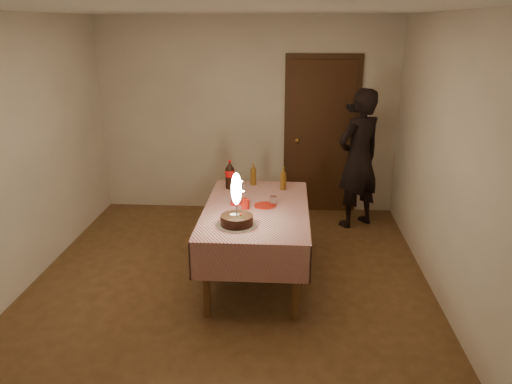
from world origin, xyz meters
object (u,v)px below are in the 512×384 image
dining_table (256,217)px  red_plate (265,205)px  amber_bottle_left (253,175)px  amber_bottle_right (283,179)px  photographer (359,159)px  red_cup (245,204)px  clear_cup (273,201)px  birthday_cake (237,213)px  cola_bottle (230,175)px

dining_table → red_plate: red_plate is taller
amber_bottle_left → dining_table: bearing=-83.6°
amber_bottle_right → amber_bottle_left: bearing=156.6°
amber_bottle_right → photographer: (0.93, 0.95, -0.01)m
red_cup → clear_cup: (0.27, 0.12, -0.01)m
photographer → clear_cup: bearing=-125.3°
birthday_cake → photographer: size_ratio=0.28×
amber_bottle_right → red_cup: bearing=-120.7°
cola_bottle → photographer: bearing=31.8°
red_plate → clear_cup: bearing=24.3°
cola_bottle → amber_bottle_left: cola_bottle is taller
photographer → amber_bottle_right: bearing=-134.4°
birthday_cake → clear_cup: birthday_cake is taller
red_plate → amber_bottle_right: amber_bottle_right is taller
birthday_cake → photographer: 2.39m
birthday_cake → amber_bottle_right: (0.40, 1.04, 0.01)m
red_cup → photographer: 2.02m
cola_bottle → red_cup: bearing=-70.4°
birthday_cake → amber_bottle_right: size_ratio=1.92×
dining_table → amber_bottle_right: bearing=66.1°
birthday_cake → cola_bottle: birthday_cake is taller
red_plate → amber_bottle_right: (0.17, 0.52, 0.11)m
cola_bottle → amber_bottle_right: size_ratio=1.25×
photographer → cola_bottle: bearing=-148.2°
red_plate → photographer: (1.10, 1.47, 0.11)m
cola_bottle → photographer: photographer is taller
clear_cup → cola_bottle: 0.71m
dining_table → birthday_cake: birthday_cake is taller
red_plate → clear_cup: size_ratio=2.44×
amber_bottle_left → photographer: photographer is taller
clear_cup → photographer: photographer is taller
birthday_cake → photographer: bearing=56.2°
dining_table → red_cup: (-0.11, -0.03, 0.15)m
red_plate → clear_cup: 0.10m
birthday_cake → amber_bottle_right: 1.11m
red_plate → clear_cup: (0.08, 0.04, 0.04)m
dining_table → clear_cup: clear_cup is taller
red_cup → cola_bottle: size_ratio=0.31×
red_plate → red_cup: 0.21m
cola_bottle → dining_table: bearing=-60.9°
dining_table → amber_bottle_left: 0.76m
birthday_cake → amber_bottle_left: bearing=86.9°
birthday_cake → amber_bottle_left: size_ratio=1.92×
birthday_cake → amber_bottle_left: (0.07, 1.18, 0.01)m
dining_table → birthday_cake: bearing=-107.5°
red_cup → birthday_cake: bearing=-95.2°
dining_table → clear_cup: bearing=28.4°
dining_table → photographer: photographer is taller
dining_table → amber_bottle_left: bearing=96.4°
birthday_cake → dining_table: bearing=72.5°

